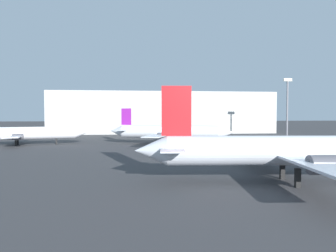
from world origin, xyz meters
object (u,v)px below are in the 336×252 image
airplane_far_right (21,133)px  light_mast_right (287,104)px  airplane_at_gate (300,150)px  airplane_far_left (168,132)px

airplane_far_right → light_mast_right: (69.19, 10.09, 7.11)m
airplane_at_gate → light_mast_right: light_mast_right is taller
airplane_at_gate → airplane_far_right: bearing=140.5°
airplane_at_gate → airplane_far_right: (-42.64, 42.78, -0.63)m
airplane_far_left → light_mast_right: 38.13m
airplane_at_gate → airplane_far_left: size_ratio=1.21×
airplane_far_left → airplane_at_gate: bearing=-58.0°
airplane_far_right → light_mast_right: 70.28m
light_mast_right → airplane_far_left: bearing=-161.6°
airplane_at_gate → airplane_far_right: airplane_at_gate is taller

